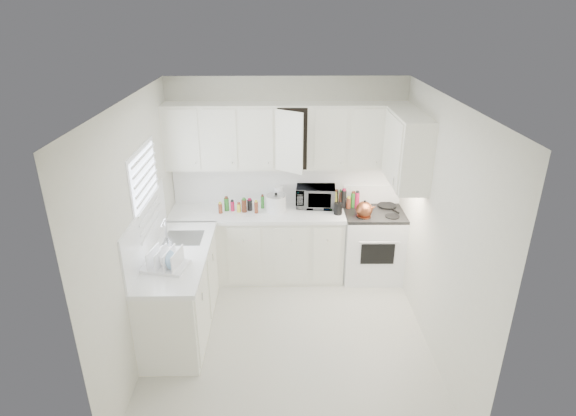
{
  "coord_description": "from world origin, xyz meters",
  "views": [
    {
      "loc": [
        -0.08,
        -4.21,
        3.38
      ],
      "look_at": [
        0.0,
        0.7,
        1.25
      ],
      "focal_mm": 29.19,
      "sensor_mm": 36.0,
      "label": 1
    }
  ],
  "objects_px": {
    "rice_cooker": "(276,202)",
    "dish_rack": "(164,257)",
    "tea_kettle": "(364,208)",
    "microwave": "(316,194)",
    "stove": "(374,235)",
    "utensil_crock": "(338,201)"
  },
  "relations": [
    {
      "from": "microwave",
      "to": "rice_cooker",
      "type": "xyz_separation_m",
      "value": [
        -0.51,
        -0.16,
        -0.04
      ]
    },
    {
      "from": "rice_cooker",
      "to": "dish_rack",
      "type": "height_order",
      "value": "rice_cooker"
    },
    {
      "from": "stove",
      "to": "microwave",
      "type": "height_order",
      "value": "microwave"
    },
    {
      "from": "rice_cooker",
      "to": "utensil_crock",
      "type": "relative_size",
      "value": 0.72
    },
    {
      "from": "stove",
      "to": "microwave",
      "type": "relative_size",
      "value": 2.39
    },
    {
      "from": "utensil_crock",
      "to": "rice_cooker",
      "type": "bearing_deg",
      "value": 172.53
    },
    {
      "from": "rice_cooker",
      "to": "tea_kettle",
      "type": "bearing_deg",
      "value": -25.28
    },
    {
      "from": "tea_kettle",
      "to": "microwave",
      "type": "distance_m",
      "value": 0.68
    },
    {
      "from": "tea_kettle",
      "to": "rice_cooker",
      "type": "distance_m",
      "value": 1.12
    },
    {
      "from": "stove",
      "to": "tea_kettle",
      "type": "relative_size",
      "value": 4.67
    },
    {
      "from": "stove",
      "to": "tea_kettle",
      "type": "height_order",
      "value": "stove"
    },
    {
      "from": "dish_rack",
      "to": "utensil_crock",
      "type": "bearing_deg",
      "value": 45.79
    },
    {
      "from": "dish_rack",
      "to": "tea_kettle",
      "type": "bearing_deg",
      "value": 40.2
    },
    {
      "from": "microwave",
      "to": "rice_cooker",
      "type": "height_order",
      "value": "microwave"
    },
    {
      "from": "tea_kettle",
      "to": "microwave",
      "type": "xyz_separation_m",
      "value": [
        -0.59,
        0.34,
        0.06
      ]
    },
    {
      "from": "dish_rack",
      "to": "stove",
      "type": "bearing_deg",
      "value": 41.31
    },
    {
      "from": "stove",
      "to": "microwave",
      "type": "bearing_deg",
      "value": 167.43
    },
    {
      "from": "utensil_crock",
      "to": "dish_rack",
      "type": "xyz_separation_m",
      "value": [
        -1.89,
        -1.3,
        -0.06
      ]
    },
    {
      "from": "stove",
      "to": "utensil_crock",
      "type": "relative_size",
      "value": 3.44
    },
    {
      "from": "dish_rack",
      "to": "microwave",
      "type": "bearing_deg",
      "value": 55.17
    },
    {
      "from": "utensil_crock",
      "to": "microwave",
      "type": "bearing_deg",
      "value": 136.04
    },
    {
      "from": "microwave",
      "to": "dish_rack",
      "type": "relative_size",
      "value": 1.17
    }
  ]
}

